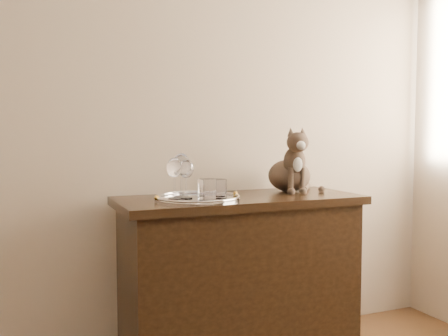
# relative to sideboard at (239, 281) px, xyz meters

# --- Properties ---
(wall_back) EXTENTS (4.00, 0.10, 2.70)m
(wall_back) POSITION_rel_sideboard_xyz_m (-0.60, 0.31, 0.93)
(wall_back) COLOR #C6B194
(wall_back) RESTS_ON ground
(sideboard) EXTENTS (1.20, 0.50, 0.85)m
(sideboard) POSITION_rel_sideboard_xyz_m (0.00, 0.00, 0.00)
(sideboard) COLOR black
(sideboard) RESTS_ON ground
(tray) EXTENTS (0.40, 0.40, 0.01)m
(tray) POSITION_rel_sideboard_xyz_m (-0.23, -0.03, 0.43)
(tray) COLOR silver
(tray) RESTS_ON sideboard
(wine_glass_a) EXTENTS (0.08, 0.08, 0.21)m
(wine_glass_a) POSITION_rel_sideboard_xyz_m (-0.29, 0.02, 0.54)
(wine_glass_a) COLOR silver
(wine_glass_a) RESTS_ON tray
(wine_glass_c) EXTENTS (0.07, 0.07, 0.19)m
(wine_glass_c) POSITION_rel_sideboard_xyz_m (-0.34, -0.03, 0.53)
(wine_glass_c) COLOR white
(wine_glass_c) RESTS_ON tray
(wine_glass_d) EXTENTS (0.07, 0.07, 0.18)m
(wine_glass_d) POSITION_rel_sideboard_xyz_m (-0.29, -0.03, 0.52)
(wine_glass_d) COLOR silver
(wine_glass_d) RESTS_ON tray
(tumbler_a) EXTENTS (0.08, 0.08, 0.09)m
(tumbler_a) POSITION_rel_sideboard_xyz_m (-0.15, -0.09, 0.48)
(tumbler_a) COLOR silver
(tumbler_a) RESTS_ON tray
(tumbler_b) EXTENTS (0.09, 0.09, 0.10)m
(tumbler_b) POSITION_rel_sideboard_xyz_m (-0.22, -0.12, 0.48)
(tumbler_b) COLOR white
(tumbler_b) RESTS_ON tray
(tumbler_c) EXTENTS (0.07, 0.07, 0.08)m
(tumbler_c) POSITION_rel_sideboard_xyz_m (-0.12, 0.00, 0.47)
(tumbler_c) COLOR silver
(tumbler_c) RESTS_ON tray
(cat) EXTENTS (0.39, 0.38, 0.34)m
(cat) POSITION_rel_sideboard_xyz_m (0.33, 0.09, 0.59)
(cat) COLOR #4F3F2F
(cat) RESTS_ON sideboard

